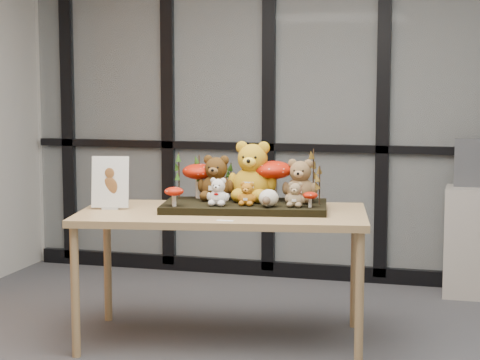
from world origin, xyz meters
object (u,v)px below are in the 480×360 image
(diorama_tray, at_px, (245,206))
(mushroom_back_right, at_px, (273,179))
(display_table, at_px, (223,222))
(bear_pooh_yellow, at_px, (253,168))
(plush_cream_hedgehog, at_px, (269,197))
(mushroom_front_right, at_px, (310,199))
(sign_holder, at_px, (110,184))
(bear_white_bow, at_px, (218,190))
(bear_beige_small, at_px, (296,193))
(mushroom_back_left, at_px, (199,179))
(bear_brown_medium, at_px, (216,175))
(bear_small_yellow, at_px, (247,193))
(bear_tan_back, at_px, (300,179))
(mushroom_front_left, at_px, (174,196))

(diorama_tray, xyz_separation_m, mushroom_back_right, (0.14, 0.14, 0.16))
(display_table, bearing_deg, bear_pooh_yellow, 44.06)
(plush_cream_hedgehog, bearing_deg, mushroom_front_right, 1.96)
(bear_pooh_yellow, relative_size, sign_holder, 1.25)
(bear_white_bow, bearing_deg, bear_beige_small, -1.24)
(bear_white_bow, height_order, bear_beige_small, bear_white_bow)
(bear_white_bow, distance_m, mushroom_back_left, 0.34)
(bear_brown_medium, relative_size, sign_holder, 0.95)
(plush_cream_hedgehog, bearing_deg, bear_brown_medium, 143.67)
(bear_small_yellow, height_order, bear_white_bow, bear_white_bow)
(plush_cream_hedgehog, bearing_deg, sign_holder, 174.17)
(bear_brown_medium, height_order, bear_tan_back, bear_brown_medium)
(bear_pooh_yellow, relative_size, mushroom_front_left, 3.19)
(bear_beige_small, distance_m, mushroom_back_left, 0.69)
(mushroom_front_left, bearing_deg, sign_holder, 172.88)
(bear_tan_back, xyz_separation_m, bear_white_bow, (-0.44, -0.27, -0.05))
(bear_brown_medium, height_order, bear_white_bow, bear_brown_medium)
(bear_small_yellow, bearing_deg, bear_tan_back, 27.90)
(display_table, relative_size, diorama_tray, 1.86)
(bear_white_bow, relative_size, sign_holder, 0.57)
(bear_beige_small, bearing_deg, plush_cream_hedgehog, -174.66)
(mushroom_back_right, xyz_separation_m, mushroom_front_left, (-0.51, -0.38, -0.07))
(bear_brown_medium, relative_size, plush_cream_hedgehog, 2.66)
(plush_cream_hedgehog, bearing_deg, mushroom_back_right, 87.74)
(plush_cream_hedgehog, height_order, mushroom_front_right, plush_cream_hedgehog)
(bear_beige_small, xyz_separation_m, mushroom_front_right, (0.09, 0.01, -0.03))
(mushroom_back_left, bearing_deg, diorama_tray, -20.87)
(mushroom_front_left, xyz_separation_m, mushroom_front_right, (0.78, 0.18, -0.01))
(bear_beige_small, relative_size, plush_cream_hedgehog, 1.40)
(bear_brown_medium, height_order, mushroom_back_left, bear_brown_medium)
(bear_white_bow, distance_m, bear_beige_small, 0.46)
(bear_white_bow, xyz_separation_m, mushroom_front_right, (0.54, 0.08, -0.04))
(bear_pooh_yellow, relative_size, mushroom_back_left, 1.69)
(bear_small_yellow, distance_m, mushroom_front_left, 0.43)
(bear_beige_small, xyz_separation_m, sign_holder, (-1.13, -0.11, 0.03))
(bear_pooh_yellow, bearing_deg, bear_small_yellow, -95.05)
(sign_holder, bearing_deg, bear_beige_small, -6.08)
(diorama_tray, bearing_deg, bear_brown_medium, 150.28)
(bear_pooh_yellow, bearing_deg, display_table, -135.94)
(sign_holder, bearing_deg, mushroom_back_right, 7.02)
(bear_tan_back, xyz_separation_m, bear_beige_small, (0.01, -0.20, -0.06))
(diorama_tray, height_order, mushroom_front_right, mushroom_front_right)
(bear_brown_medium, relative_size, mushroom_front_right, 3.05)
(bear_small_yellow, distance_m, mushroom_front_right, 0.38)
(display_table, height_order, bear_tan_back, bear_tan_back)
(bear_pooh_yellow, distance_m, mushroom_front_right, 0.45)
(display_table, bearing_deg, bear_small_yellow, -13.15)
(display_table, relative_size, plush_cream_hedgehog, 15.96)
(mushroom_back_left, bearing_deg, mushroom_front_left, -95.81)
(bear_beige_small, bearing_deg, mushroom_front_right, -4.22)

